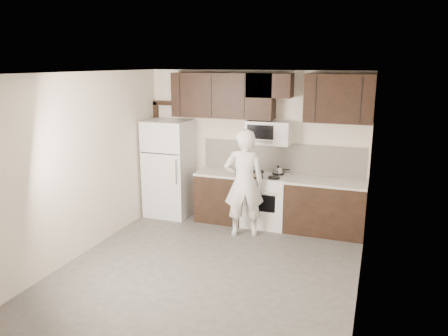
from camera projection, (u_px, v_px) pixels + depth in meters
The scene contains 14 objects.
floor at pixel (209, 269), 6.14m from camera, with size 4.50×4.50×0.00m, color #494745.
back_wall at pixel (255, 146), 7.88m from camera, with size 4.00×4.00×0.00m, color beige.
ceiling at pixel (208, 73), 5.50m from camera, with size 4.50×4.50×0.00m, color white.
counter_run at pixel (282, 202), 7.61m from camera, with size 2.95×0.64×0.91m.
stove at pixel (265, 200), 7.71m from camera, with size 0.76×0.66×0.94m.
backsplash at pixel (281, 158), 7.75m from camera, with size 2.90×0.02×0.54m, color silver.
upper_cabinets at pixel (264, 95), 7.43m from camera, with size 3.48×0.35×0.78m.
microwave at pixel (269, 132), 7.53m from camera, with size 0.76×0.42×0.40m.
refrigerator at pixel (169, 168), 8.17m from camera, with size 0.80×0.76×1.80m.
door_trim at pixel (159, 146), 8.50m from camera, with size 0.50×0.08×2.12m.
saucepan at pixel (278, 171), 7.66m from camera, with size 0.28×0.17×0.16m.
baking_tray at pixel (252, 176), 7.51m from camera, with size 0.36×0.27×0.02m, color black.
pizza at pixel (252, 175), 7.51m from camera, with size 0.24×0.24×0.02m, color #D0B28B.
person at pixel (244, 183), 7.15m from camera, with size 0.66×0.43×1.80m, color white.
Camera 1 is at (2.10, -5.23, 2.83)m, focal length 35.00 mm.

